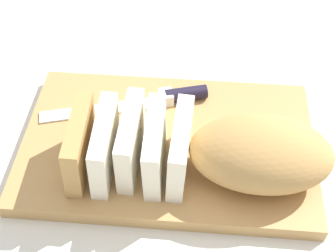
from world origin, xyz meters
TOP-DOWN VIEW (x-y plane):
  - ground_plane at (0.00, 0.00)m, footprint 3.00×3.00m
  - cutting_board at (0.00, 0.00)m, footprint 0.41×0.26m
  - bread_loaf at (-0.06, 0.05)m, footprint 0.34×0.12m
  - bread_knife at (0.01, -0.07)m, footprint 0.25×0.08m
  - crumb_near_knife at (0.02, 0.07)m, footprint 0.00×0.00m
  - crumb_near_loaf at (0.03, -0.04)m, footprint 0.01×0.01m
  - crumb_stray_left at (-0.07, -0.04)m, footprint 0.00×0.00m
  - crumb_stray_right at (-0.06, 0.02)m, footprint 0.01×0.01m

SIDE VIEW (x-z plane):
  - ground_plane at x=0.00m, z-range 0.00..0.00m
  - cutting_board at x=0.00m, z-range 0.00..0.02m
  - crumb_near_knife at x=0.02m, z-range 0.02..0.03m
  - crumb_stray_left at x=-0.07m, z-range 0.02..0.03m
  - crumb_stray_right at x=-0.06m, z-range 0.02..0.03m
  - crumb_near_loaf at x=0.03m, z-range 0.02..0.03m
  - bread_knife at x=0.01m, z-range 0.02..0.04m
  - bread_loaf at x=-0.06m, z-range 0.02..0.10m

